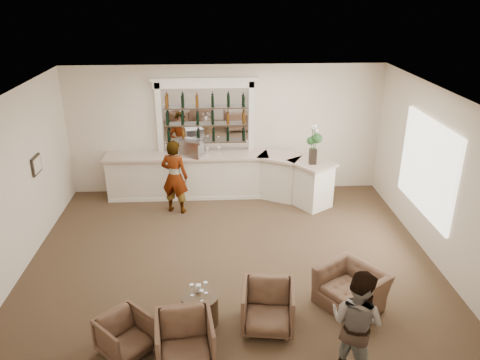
% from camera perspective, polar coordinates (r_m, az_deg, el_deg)
% --- Properties ---
extents(ground, '(8.00, 8.00, 0.00)m').
position_cam_1_polar(ground, '(9.51, -1.07, -9.61)').
color(ground, brown).
rests_on(ground, ground).
extents(room_shell, '(8.04, 7.02, 3.32)m').
position_cam_1_polar(room_shell, '(9.17, -0.33, 5.30)').
color(room_shell, beige).
rests_on(room_shell, ground).
extents(bar_counter, '(5.72, 1.80, 1.14)m').
position_cam_1_polar(bar_counter, '(11.91, -2.43, 0.47)').
color(bar_counter, white).
rests_on(bar_counter, ground).
extents(back_bar_alcove, '(2.64, 0.25, 3.00)m').
position_cam_1_polar(back_bar_alcove, '(11.84, -4.22, 7.74)').
color(back_bar_alcove, white).
rests_on(back_bar_alcove, ground).
extents(cocktail_table, '(0.59, 0.59, 0.50)m').
position_cam_1_polar(cocktail_table, '(7.85, -4.88, -15.42)').
color(cocktail_table, '#47331F').
rests_on(cocktail_table, ground).
extents(sommelier, '(0.76, 0.62, 1.80)m').
position_cam_1_polar(sommelier, '(11.11, -7.97, 0.38)').
color(sommelier, gray).
rests_on(sommelier, ground).
extents(guest, '(1.00, 1.01, 1.64)m').
position_cam_1_polar(guest, '(6.86, 14.03, -16.57)').
color(guest, gray).
rests_on(guest, ground).
extents(armchair_left, '(0.97, 0.97, 0.63)m').
position_cam_1_polar(armchair_left, '(7.45, -13.85, -17.90)').
color(armchair_left, brown).
rests_on(armchair_left, ground).
extents(armchair_center, '(0.91, 0.93, 0.76)m').
position_cam_1_polar(armchair_center, '(7.11, -6.75, -18.95)').
color(armchair_center, brown).
rests_on(armchair_center, ground).
extents(armchair_right, '(0.91, 0.93, 0.76)m').
position_cam_1_polar(armchair_right, '(7.67, 3.44, -15.20)').
color(armchair_right, brown).
rests_on(armchair_right, ground).
extents(armchair_far, '(1.34, 1.37, 0.68)m').
position_cam_1_polar(armchair_far, '(8.34, 13.40, -12.73)').
color(armchair_far, brown).
rests_on(armchair_far, ground).
extents(espresso_machine, '(0.59, 0.54, 0.42)m').
position_cam_1_polar(espresso_machine, '(11.63, -5.87, 3.89)').
color(espresso_machine, '#B9B9BE').
rests_on(espresso_machine, bar_counter).
extents(flower_vase, '(0.25, 0.25, 0.96)m').
position_cam_1_polar(flower_vase, '(11.10, 8.97, 4.61)').
color(flower_vase, black).
rests_on(flower_vase, bar_counter).
extents(wine_glass_bar_left, '(0.07, 0.07, 0.21)m').
position_cam_1_polar(wine_glass_bar_left, '(11.65, -3.99, 3.45)').
color(wine_glass_bar_left, white).
rests_on(wine_glass_bar_left, bar_counter).
extents(wine_glass_bar_right, '(0.07, 0.07, 0.21)m').
position_cam_1_polar(wine_glass_bar_right, '(11.73, -2.59, 3.61)').
color(wine_glass_bar_right, white).
rests_on(wine_glass_bar_right, bar_counter).
extents(wine_glass_tbl_a, '(0.07, 0.07, 0.21)m').
position_cam_1_polar(wine_glass_tbl_a, '(7.67, -5.89, -13.20)').
color(wine_glass_tbl_a, white).
rests_on(wine_glass_tbl_a, cocktail_table).
extents(wine_glass_tbl_b, '(0.07, 0.07, 0.21)m').
position_cam_1_polar(wine_glass_tbl_b, '(7.70, -4.20, -12.96)').
color(wine_glass_tbl_b, white).
rests_on(wine_glass_tbl_b, cocktail_table).
extents(wine_glass_tbl_c, '(0.07, 0.07, 0.21)m').
position_cam_1_polar(wine_glass_tbl_c, '(7.53, -4.69, -13.90)').
color(wine_glass_tbl_c, white).
rests_on(wine_glass_tbl_c, cocktail_table).
extents(napkin_holder, '(0.08, 0.08, 0.12)m').
position_cam_1_polar(napkin_holder, '(7.78, -5.09, -12.98)').
color(napkin_holder, silver).
rests_on(napkin_holder, cocktail_table).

